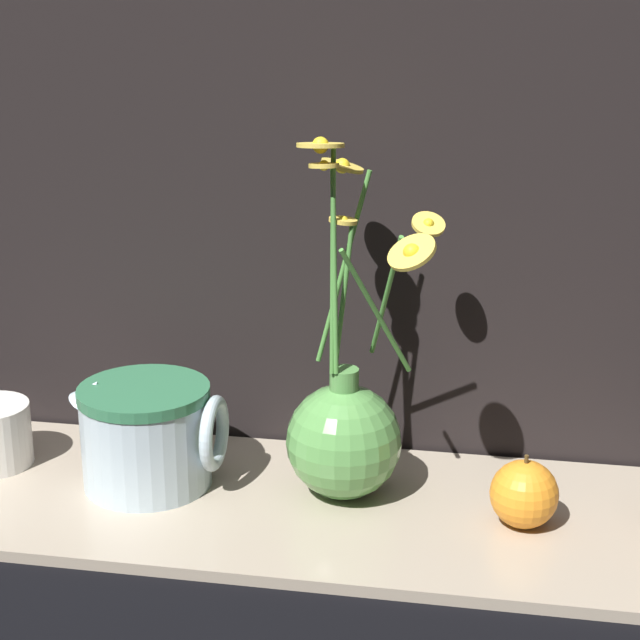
# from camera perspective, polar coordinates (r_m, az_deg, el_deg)

# --- Properties ---
(ground_plane) EXTENTS (6.00, 6.00, 0.00)m
(ground_plane) POSITION_cam_1_polar(r_m,az_deg,el_deg) (1.13, -0.44, -10.26)
(ground_plane) COLOR black
(shelf) EXTENTS (0.88, 0.29, 0.01)m
(shelf) POSITION_cam_1_polar(r_m,az_deg,el_deg) (1.13, -0.44, -10.00)
(shelf) COLOR tan
(shelf) RESTS_ON ground_plane
(vase_with_flowers) EXTENTS (0.16, 0.17, 0.38)m
(vase_with_flowers) POSITION_cam_1_polar(r_m,az_deg,el_deg) (1.12, 1.31, -5.97)
(vase_with_flowers) COLOR #59994C
(vase_with_flowers) RESTS_ON shelf
(ceramic_pitcher) EXTENTS (0.16, 0.14, 0.12)m
(ceramic_pitcher) POSITION_cam_1_polar(r_m,az_deg,el_deg) (1.16, -9.20, -5.86)
(ceramic_pitcher) COLOR silver
(ceramic_pitcher) RESTS_ON shelf
(orange_fruit) EXTENTS (0.07, 0.07, 0.08)m
(orange_fruit) POSITION_cam_1_polar(r_m,az_deg,el_deg) (1.09, 10.83, -9.10)
(orange_fruit) COLOR orange
(orange_fruit) RESTS_ON shelf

